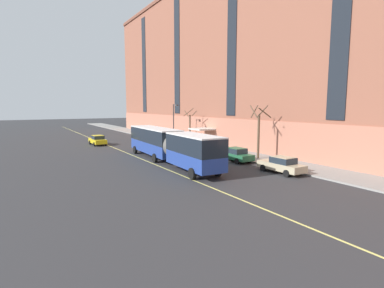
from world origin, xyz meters
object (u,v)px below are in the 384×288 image
Objects in this scene: city_bus at (168,144)px; parked_car_darkgray_2 at (146,135)px; street_tree_far_uptown at (190,126)px; fire_hydrant at (224,151)px; taxi_cab at (98,140)px; parked_car_champagne_4 at (282,165)px; parked_car_darkgray_1 at (199,147)px; street_tree_mid_block at (259,131)px; street_lamp at (174,119)px; parked_car_navy_0 at (165,140)px; parked_car_green_5 at (235,154)px.

parked_car_darkgray_2 is at bearing 73.75° from city_bus.
fire_hydrant is at bearing -97.72° from street_tree_far_uptown.
parked_car_darkgray_2 is 10.24m from taxi_cab.
city_bus reaches higher than parked_car_champagne_4.
street_tree_far_uptown is at bearing -29.28° from taxi_cab.
parked_car_darkgray_1 reaches higher than fire_hydrant.
city_bus is 4.20× the size of parked_car_champagne_4.
street_tree_mid_block is (3.23, -26.47, 2.56)m from parked_car_darkgray_2.
street_tree_mid_block reaches higher than fire_hydrant.
taxi_cab is 0.73× the size of street_lamp.
parked_car_darkgray_1 is 0.71× the size of street_tree_mid_block.
city_bus is 4.51× the size of parked_car_navy_0.
parked_car_champagne_4 reaches higher than fire_hydrant.
street_lamp is (1.69, 18.07, 3.30)m from parked_car_green_5.
street_lamp is 8.82× the size of fire_hydrant.
parked_car_champagne_4 is 22.63m from street_tree_far_uptown.
city_bus is at bearing -81.33° from taxi_cab.
city_bus is 3.13× the size of street_tree_mid_block.
parked_car_green_5 is 0.77× the size of street_tree_mid_block.
street_tree_far_uptown reaches higher than parked_car_green_5.
taxi_cab is at bearing 98.67° from city_bus.
street_tree_mid_block is at bearing -7.47° from parked_car_green_5.
parked_car_navy_0 is at bearing 90.35° from parked_car_champagne_4.
parked_car_navy_0 is 0.67× the size of street_lamp.
parked_car_green_5 is 0.75× the size of street_lamp.
city_bus is at bearing -147.87° from parked_car_darkgray_1.
parked_car_green_5 is (0.08, 6.89, 0.00)m from parked_car_champagne_4.
city_bus is at bearing 123.89° from parked_car_champagne_4.
parked_car_green_5 is at bearing -89.68° from parked_car_darkgray_2.
parked_car_champagne_4 is (0.15, -24.68, 0.00)m from parked_car_navy_0.
street_lamp is (1.84, -7.99, 3.30)m from parked_car_darkgray_2.
parked_car_darkgray_1 is 6.08× the size of fire_hydrant.
parked_car_darkgray_2 is 1.03× the size of taxi_cab.
parked_car_champagne_4 is 6.89m from parked_car_green_5.
street_tree_far_uptown is at bearing 81.82° from parked_car_champagne_4.
parked_car_navy_0 is 0.92× the size of taxi_cab.
street_lamp reaches higher than parked_car_darkgray_2.
street_lamp reaches higher than taxi_cab.
street_lamp is (-1.39, 18.48, 0.74)m from street_tree_mid_block.
city_bus is 12.18m from parked_car_champagne_4.
parked_car_darkgray_2 and taxi_cab have the same top height.
street_tree_far_uptown is 3.23m from street_lamp.
street_tree_mid_block is (12.88, -23.05, 2.56)m from taxi_cab.
parked_car_darkgray_1 is 0.95× the size of parked_car_champagne_4.
street_tree_mid_block is at bearing -19.76° from city_bus.
fire_hydrant is (11.39, -18.56, -0.29)m from taxi_cab.
parked_car_champagne_4 is 25.24m from street_lamp.
parked_car_darkgray_1 is 11.33m from street_lamp.
city_bus reaches higher than parked_car_darkgray_1.
street_tree_mid_block is at bearing -83.04° from parked_car_darkgray_2.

